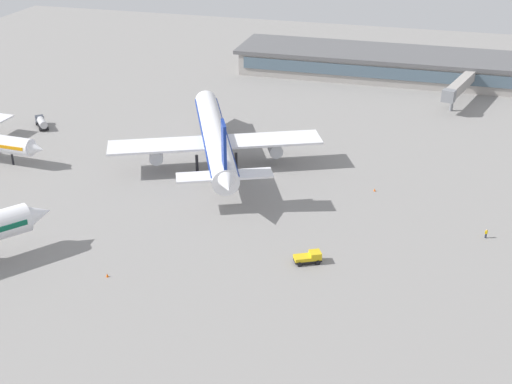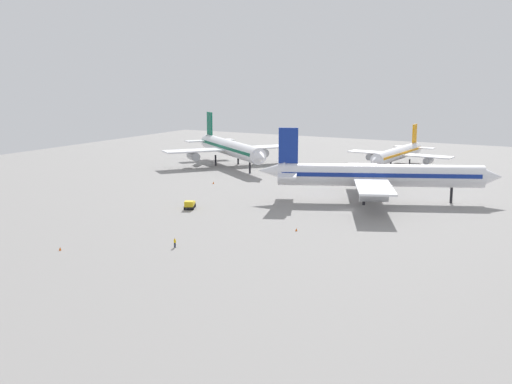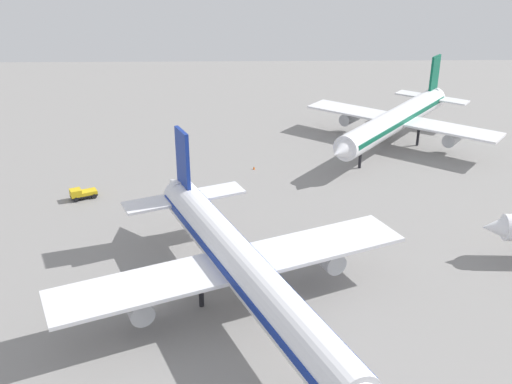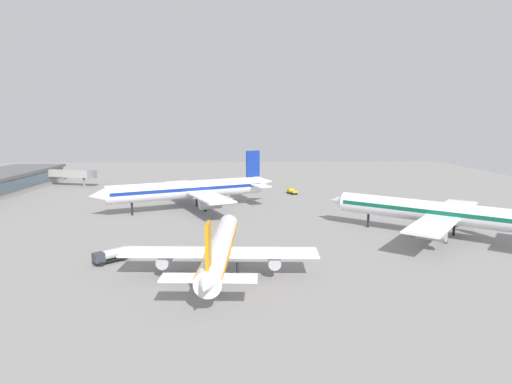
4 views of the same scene
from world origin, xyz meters
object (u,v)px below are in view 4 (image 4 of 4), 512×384
Objects in this scene: airplane_at_gate at (438,212)px; airplane_taxiing at (220,248)px; safety_cone_near_gate at (281,179)px; airplane_distant at (190,189)px; fuel_truck at (110,255)px; safety_cone_mid_apron at (212,190)px; pushback_tractor at (292,191)px; ground_crew_worker at (247,181)px; safety_cone_far_side at (347,209)px.

airplane_taxiing is (21.80, -47.82, -1.23)m from airplane_at_gate.
airplane_taxiing reaches higher than safety_cone_near_gate.
airplane_taxiing is 0.78× the size of airplane_distant.
fuel_truck is 9.89× the size of safety_cone_mid_apron.
pushback_tractor is at bearing -161.93° from fuel_truck.
airplane_at_gate reaches higher than pushback_tractor.
fuel_truck is 3.55× the size of ground_crew_worker.
airplane_distant is at bearing 8.90° from airplane_at_gate.
airplane_at_gate reaches higher than airplane_taxiing.
airplane_distant reaches higher than safety_cone_far_side.
safety_cone_mid_apron is (-89.12, -7.55, -4.29)m from airplane_taxiing.
ground_crew_worker is 2.78× the size of safety_cone_near_gate.
airplane_at_gate is 0.84× the size of airplane_distant.
safety_cone_mid_apron is at bearing -141.48° from fuel_truck.
airplane_distant is at bearing -6.58° from safety_cone_mid_apron.
safety_cone_near_gate is 1.00× the size of safety_cone_far_side.
airplane_distant is 88.33× the size of safety_cone_mid_apron.
airplane_distant is at bearing -92.83° from safety_cone_far_side.
airplane_taxiing is at bearing -10.21° from safety_cone_near_gate.
pushback_tractor is at bearing -156.68° from safety_cone_far_side.
safety_cone_near_gate is (-99.18, -26.03, -5.53)m from airplane_at_gate.
airplane_taxiing is at bearing 138.59° from pushback_tractor.
fuel_truck is (-6.58, -20.81, -3.21)m from airplane_taxiing.
ground_crew_worker is (-110.00, 5.76, -3.74)m from airplane_taxiing.
pushback_tractor reaches higher than safety_cone_far_side.
pushback_tractor is at bearing 84.12° from ground_crew_worker.
airplane_taxiing is at bearing 120.10° from fuel_truck.
airplane_at_gate is at bearing 23.18° from safety_cone_far_side.
fuel_truck is at bearing 75.37° from airplane_taxiing.
airplane_distant is at bearing 14.91° from airplane_taxiing.
safety_cone_near_gate is 1.00× the size of safety_cone_mid_apron.
safety_cone_near_gate is 43.30m from safety_cone_mid_apron.
airplane_taxiing is 89.54m from safety_cone_mid_apron.
pushback_tractor is at bearing 76.38° from safety_cone_mid_apron.
pushback_tractor is 2.87× the size of ground_crew_worker.
airplane_at_gate reaches higher than ground_crew_worker.
ground_crew_worker is 19.43m from safety_cone_near_gate.
airplane_distant is 58.46m from ground_crew_worker.
safety_cone_near_gate is (-10.98, 16.03, -0.55)m from ground_crew_worker.
fuel_truck is (47.83, -9.26, -4.82)m from airplane_distant.
fuel_truck reaches higher than ground_crew_worker.
safety_cone_near_gate is 70.08m from safety_cone_far_side.
ground_crew_worker is (-103.41, 26.56, -0.54)m from fuel_truck.
safety_cone_near_gate is at bearing -140.59° from airplane_distant.
airplane_distant is 11.07× the size of pushback_tractor.
fuel_truck is at bearing -9.13° from safety_cone_mid_apron.
airplane_distant is 35.43m from safety_cone_mid_apron.
airplane_taxiing is 84.94m from pushback_tractor.
pushback_tractor is 7.98× the size of safety_cone_far_side.
airplane_taxiing is 69.21× the size of safety_cone_near_gate.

